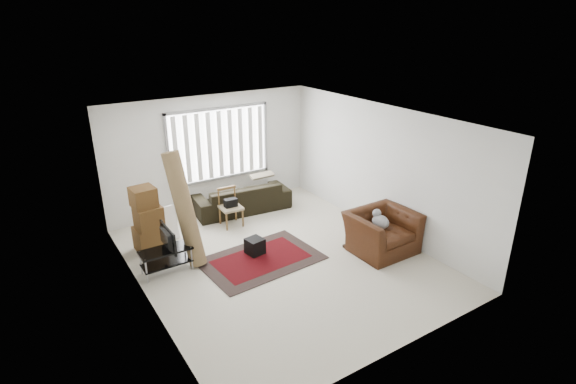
% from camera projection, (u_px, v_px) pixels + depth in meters
% --- Properties ---
extents(room, '(6.00, 6.02, 2.71)m').
position_uv_depth(room, '(266.00, 164.00, 8.34)').
color(room, beige).
rests_on(room, ground).
extents(persian_rug, '(2.27, 1.59, 0.02)m').
position_uv_depth(persian_rug, '(261.00, 259.00, 8.54)').
color(persian_rug, black).
rests_on(persian_rug, ground).
extents(tv_stand, '(0.91, 0.41, 0.46)m').
position_uv_depth(tv_stand, '(166.00, 256.00, 8.03)').
color(tv_stand, black).
rests_on(tv_stand, ground).
extents(tv, '(0.10, 0.74, 0.42)m').
position_uv_depth(tv, '(164.00, 239.00, 7.91)').
color(tv, black).
rests_on(tv, tv_stand).
extents(subwoofer, '(0.35, 0.35, 0.31)m').
position_uv_depth(subwoofer, '(255.00, 246.00, 8.69)').
color(subwoofer, black).
rests_on(subwoofer, persian_rug).
extents(moving_boxes, '(0.57, 0.53, 1.30)m').
position_uv_depth(moving_boxes, '(148.00, 221.00, 8.72)').
color(moving_boxes, brown).
rests_on(moving_boxes, ground).
extents(white_flatpack, '(0.59, 0.32, 0.71)m').
position_uv_depth(white_flatpack, '(164.00, 225.00, 9.15)').
color(white_flatpack, silver).
rests_on(white_flatpack, ground).
extents(rolled_rug, '(0.60, 0.87, 2.15)m').
position_uv_depth(rolled_rug, '(185.00, 209.00, 8.09)').
color(rolled_rug, brown).
rests_on(rolled_rug, ground).
extents(sofa, '(2.33, 1.20, 0.86)m').
position_uv_depth(sofa, '(242.00, 193.00, 10.56)').
color(sofa, black).
rests_on(sofa, ground).
extents(side_chair, '(0.47, 0.47, 0.84)m').
position_uv_depth(side_chair, '(230.00, 205.00, 9.80)').
color(side_chair, '#867657').
rests_on(side_chair, ground).
extents(armchair, '(1.24, 1.08, 0.92)m').
position_uv_depth(armchair, '(382.00, 229.00, 8.73)').
color(armchair, '#3B1B0C').
rests_on(armchair, ground).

